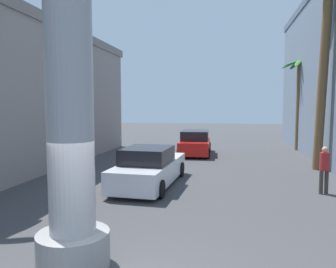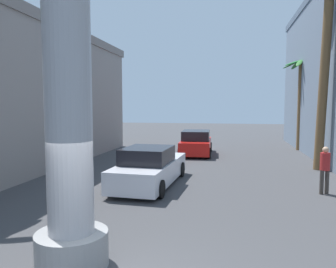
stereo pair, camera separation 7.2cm
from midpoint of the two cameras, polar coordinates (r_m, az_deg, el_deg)
ground_plane at (r=15.26m, az=2.47°, el=-7.06°), size 88.92×88.92×0.00m
neon_sign_pole at (r=6.72m, az=-17.39°, el=19.81°), size 2.88×1.42×11.27m
car_lead at (r=13.14m, az=-3.38°, el=-5.89°), size 2.20×5.22×1.56m
car_far at (r=21.43m, az=4.63°, el=-1.60°), size 2.14×4.48×1.56m
palm_tree_far_right at (r=25.18m, az=21.73°, el=7.04°), size 2.53×2.47×6.44m
palm_tree_mid_right at (r=17.84m, az=25.44°, el=11.87°), size 3.02×2.75×9.45m
pedestrian_mid_right at (r=13.02m, az=25.44°, el=-5.11°), size 0.42×0.42×1.72m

